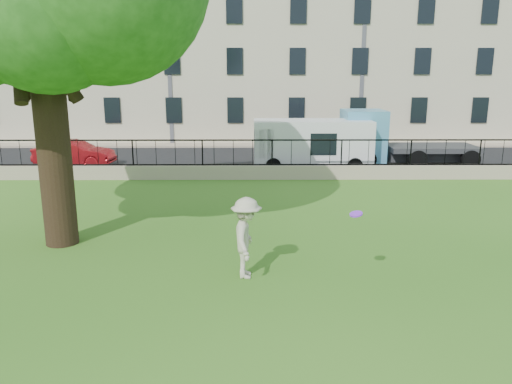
{
  "coord_description": "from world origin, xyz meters",
  "views": [
    {
      "loc": [
        -0.83,
        -9.27,
        4.52
      ],
      "look_at": [
        -0.74,
        3.5,
        1.45
      ],
      "focal_mm": 35.0,
      "sensor_mm": 36.0,
      "label": 1
    }
  ],
  "objects_px": {
    "red_sedan": "(74,153)",
    "white_van": "(312,145)",
    "man": "(246,238)",
    "blue_truck": "(408,138)",
    "frisbee": "(356,214)"
  },
  "relations": [
    {
      "from": "red_sedan",
      "to": "white_van",
      "type": "height_order",
      "value": "white_van"
    },
    {
      "from": "man",
      "to": "blue_truck",
      "type": "distance_m",
      "value": 16.14
    },
    {
      "from": "blue_truck",
      "to": "red_sedan",
      "type": "bearing_deg",
      "value": -179.28
    },
    {
      "from": "frisbee",
      "to": "red_sedan",
      "type": "xyz_separation_m",
      "value": [
        -10.95,
        14.55,
        -1.05
      ]
    },
    {
      "from": "frisbee",
      "to": "blue_truck",
      "type": "height_order",
      "value": "blue_truck"
    },
    {
      "from": "frisbee",
      "to": "blue_truck",
      "type": "relative_size",
      "value": 0.04
    },
    {
      "from": "blue_truck",
      "to": "frisbee",
      "type": "bearing_deg",
      "value": -110.86
    },
    {
      "from": "frisbee",
      "to": "white_van",
      "type": "xyz_separation_m",
      "value": [
        0.7,
        13.81,
        -0.52
      ]
    },
    {
      "from": "frisbee",
      "to": "red_sedan",
      "type": "height_order",
      "value": "frisbee"
    },
    {
      "from": "man",
      "to": "frisbee",
      "type": "bearing_deg",
      "value": -105.22
    },
    {
      "from": "white_van",
      "to": "blue_truck",
      "type": "height_order",
      "value": "blue_truck"
    },
    {
      "from": "red_sedan",
      "to": "white_van",
      "type": "relative_size",
      "value": 0.69
    },
    {
      "from": "red_sedan",
      "to": "blue_truck",
      "type": "xyz_separation_m",
      "value": [
        16.54,
        0.26,
        0.73
      ]
    },
    {
      "from": "red_sedan",
      "to": "white_van",
      "type": "bearing_deg",
      "value": -89.12
    },
    {
      "from": "frisbee",
      "to": "blue_truck",
      "type": "distance_m",
      "value": 15.83
    }
  ]
}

